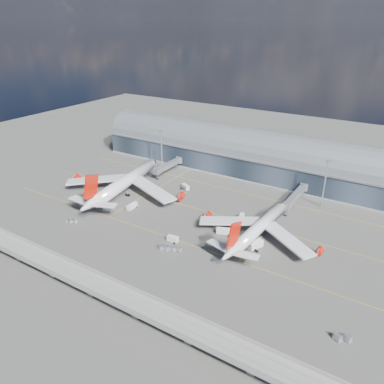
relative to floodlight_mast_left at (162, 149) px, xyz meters
The scene contains 19 objects.
ground 75.57m from the floodlight_mast_left, 47.73° to the right, with size 500.00×500.00×0.00m, color #474744.
taxi_lines 61.38m from the floodlight_mast_left, 33.34° to the right, with size 200.00×80.12×0.01m.
terminal 55.08m from the floodlight_mast_left, 24.69° to the left, with size 200.00×30.00×28.00m.
guideway 121.12m from the floodlight_mast_left, 65.56° to the right, with size 220.00×8.50×7.20m.
floodlight_mast_left is the anchor object (origin of this frame).
floodlight_mast_right 100.00m from the floodlight_mast_left, ahead, with size 3.00×0.70×25.70m.
airliner_left 41.83m from the floodlight_mast_left, 84.39° to the right, with size 69.69×73.35×22.40m.
airliner_right 96.13m from the floodlight_mast_left, 28.37° to the right, with size 56.21×58.75×18.64m.
jet_bridge_left 11.22m from the floodlight_mast_left, 14.78° to the right, with size 4.40×28.00×7.25m.
jet_bridge_right 88.30m from the floodlight_mast_left, ahead, with size 4.40×32.00×7.25m.
service_truck_0 57.38m from the floodlight_mast_left, 69.59° to the right, with size 2.45×6.60×2.72m.
service_truck_1 87.36m from the floodlight_mast_left, 50.95° to the right, with size 4.93×2.68×2.77m.
service_truck_2 87.29m from the floodlight_mast_left, 35.04° to the right, with size 8.16×4.99×2.86m.
service_truck_3 102.33m from the floodlight_mast_left, 31.47° to the right, with size 5.00×7.39×3.33m.
service_truck_4 79.83m from the floodlight_mast_left, 25.25° to the right, with size 3.41×5.09×2.71m.
service_truck_5 36.45m from the floodlight_mast_left, 31.60° to the right, with size 5.95×4.36×2.69m.
cargo_train_0 79.49m from the floodlight_mast_left, 87.21° to the right, with size 6.47×4.21×1.47m.
cargo_train_1 93.56m from the floodlight_mast_left, 52.03° to the right, with size 10.61×5.16×1.78m.
cargo_train_2 154.57m from the floodlight_mast_left, 33.58° to the right, with size 5.74×4.06×1.88m.
Camera 1 is at (84.09, -124.16, 86.90)m, focal length 35.00 mm.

